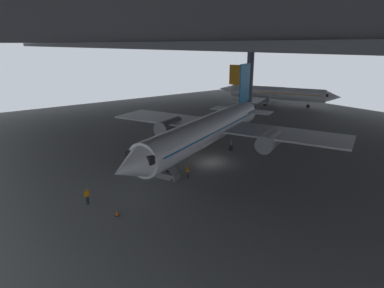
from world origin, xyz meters
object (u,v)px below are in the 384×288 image
Objects in this scene: crew_worker_by_stairs at (188,171)px; traffic_cone_orange at (117,213)px; airplane_main at (209,129)px; airplane_distant at (274,93)px; boarding_stairs at (163,171)px; crew_worker_near_nose at (87,195)px; baggage_tug at (208,129)px.

crew_worker_by_stairs is 2.75× the size of traffic_cone_orange.
airplane_main is 1.27× the size of airplane_distant.
boarding_stairs reaches higher than traffic_cone_orange.
crew_worker_by_stairs is (2.19, 2.09, 0.19)m from boarding_stairs.
airplane_distant is (-23.98, 48.88, 2.46)m from boarding_stairs.
airplane_main is at bearing 110.37° from boarding_stairs.
crew_worker_by_stairs is at bearing -53.74° from airplane_main.
airplane_main is 21.26m from traffic_cone_orange.
airplane_main is 7.80× the size of boarding_stairs.
crew_worker_near_nose is at bearing -74.96° from airplane_main.
airplane_distant is 64.61m from traffic_cone_orange.
baggage_tug is (-13.08, 17.52, -0.22)m from boarding_stairs.
traffic_cone_orange is (5.55, -8.52, -0.45)m from boarding_stairs.
crew_worker_near_nose is at bearing -61.86° from baggage_tug.
crew_worker_near_nose reaches higher than traffic_cone_orange.
airplane_main is at bearing 105.04° from crew_worker_near_nose.
baggage_tug is (-14.70, 27.48, -0.46)m from crew_worker_near_nose.
crew_worker_by_stairs is at bearing 87.30° from crew_worker_near_nose.
crew_worker_by_stairs is 11.14m from traffic_cone_orange.
airplane_main reaches higher than traffic_cone_orange.
boarding_stairs is 10.10m from crew_worker_near_nose.
airplane_distant is 12.98× the size of baggage_tug.
crew_worker_by_stairs reaches higher than baggage_tug.
boarding_stairs is 10.17m from traffic_cone_orange.
baggage_tug is at bearing 118.14° from crew_worker_near_nose.
airplane_main is at bearing -62.42° from airplane_distant.
traffic_cone_orange is at bearing -54.42° from baggage_tug.
traffic_cone_orange is (3.35, -10.61, -0.65)m from crew_worker_by_stairs.
boarding_stairs is 54.50m from airplane_distant.
airplane_main is 16.44× the size of baggage_tug.
crew_worker_by_stairs is at bearing 43.61° from boarding_stairs.
boarding_stairs is 2.81× the size of crew_worker_near_nose.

